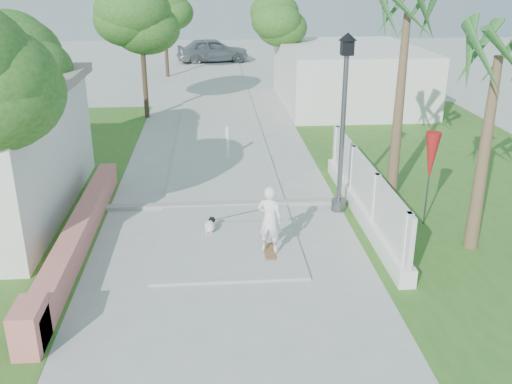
{
  "coord_description": "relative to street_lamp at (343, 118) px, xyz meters",
  "views": [
    {
      "loc": [
        -0.27,
        -7.82,
        5.75
      ],
      "look_at": [
        0.67,
        4.13,
        1.1
      ],
      "focal_mm": 40.0,
      "sensor_mm": 36.0,
      "label": 1
    }
  ],
  "objects": [
    {
      "name": "lattice_fence",
      "position": [
        0.5,
        -0.5,
        -1.88
      ],
      "size": [
        0.35,
        7.0,
        1.5
      ],
      "color": "white",
      "rests_on": "ground"
    },
    {
      "name": "building_right",
      "position": [
        3.1,
        12.5,
        -1.13
      ],
      "size": [
        6.0,
        8.0,
        2.6
      ],
      "primitive_type": "cube",
      "color": "silver",
      "rests_on": "ground"
    },
    {
      "name": "path_strip",
      "position": [
        -2.9,
        14.5,
        -2.4
      ],
      "size": [
        3.2,
        36.0,
        0.06
      ],
      "primitive_type": "cube",
      "color": "#B7B7B2",
      "rests_on": "ground"
    },
    {
      "name": "grass_right",
      "position": [
        4.1,
        2.5,
        -2.42
      ],
      "size": [
        8.0,
        20.0,
        0.01
      ],
      "primitive_type": "cube",
      "color": "#326A21",
      "rests_on": "ground"
    },
    {
      "name": "patio_umbrella",
      "position": [
        1.9,
        -1.0,
        -0.74
      ],
      "size": [
        0.36,
        0.36,
        2.3
      ],
      "color": "#59595E",
      "rests_on": "ground"
    },
    {
      "name": "skateboarder",
      "position": [
        -2.61,
        -1.77,
        -1.73
      ],
      "size": [
        1.6,
        1.74,
        1.58
      ],
      "rotation": [
        0.0,
        0.0,
        2.82
      ],
      "color": "#8E5D39",
      "rests_on": "ground"
    },
    {
      "name": "tree_path_right",
      "position": [
        0.32,
        14.48,
        1.07
      ],
      "size": [
        3.0,
        3.0,
        4.79
      ],
      "color": "#4C3826",
      "rests_on": "ground"
    },
    {
      "name": "ground",
      "position": [
        -2.9,
        -5.5,
        -2.43
      ],
      "size": [
        90.0,
        90.0,
        0.0
      ],
      "primitive_type": "plane",
      "color": "#B7B7B2",
      "rests_on": "ground"
    },
    {
      "name": "dog",
      "position": [
        -3.29,
        -1.14,
        -2.23
      ],
      "size": [
        0.34,
        0.52,
        0.37
      ],
      "rotation": [
        0.0,
        0.0,
        -0.28
      ],
      "color": "white",
      "rests_on": "ground"
    },
    {
      "name": "bollard",
      "position": [
        -2.7,
        4.5,
        -1.84
      ],
      "size": [
        0.14,
        0.14,
        1.09
      ],
      "color": "white",
      "rests_on": "ground"
    },
    {
      "name": "palm_near",
      "position": [
        2.5,
        -2.3,
        1.53
      ],
      "size": [
        1.8,
        1.8,
        4.7
      ],
      "color": "brown",
      "rests_on": "ground"
    },
    {
      "name": "tree_left_mid",
      "position": [
        -8.38,
        2.98,
        1.07
      ],
      "size": [
        3.2,
        3.2,
        4.85
      ],
      "color": "#4C3826",
      "rests_on": "ground"
    },
    {
      "name": "pink_wall",
      "position": [
        -6.2,
        -1.95,
        -2.11
      ],
      "size": [
        0.45,
        8.2,
        0.8
      ],
      "color": "#D7746E",
      "rests_on": "ground"
    },
    {
      "name": "street_lamp",
      "position": [
        0.0,
        0.0,
        0.0
      ],
      "size": [
        0.44,
        0.44,
        4.44
      ],
      "color": "#59595E",
      "rests_on": "ground"
    },
    {
      "name": "parked_car",
      "position": [
        -3.02,
        25.81,
        -1.62
      ],
      "size": [
        5.0,
        2.71,
        1.61
      ],
      "primitive_type": "imported",
      "rotation": [
        0.0,
        0.0,
        1.75
      ],
      "color": "#AFB3B7",
      "rests_on": "ground"
    },
    {
      "name": "tree_path_left",
      "position": [
        -5.88,
        10.48,
        1.39
      ],
      "size": [
        3.4,
        3.4,
        5.23
      ],
      "color": "#4C3826",
      "rests_on": "ground"
    },
    {
      "name": "palm_far",
      "position": [
        1.7,
        1.0,
        2.06
      ],
      "size": [
        1.8,
        1.8,
        5.3
      ],
      "color": "brown",
      "rests_on": "ground"
    },
    {
      "name": "curb",
      "position": [
        -2.9,
        0.5,
        -2.38
      ],
      "size": [
        6.5,
        0.25,
        0.1
      ],
      "primitive_type": "cube",
      "color": "#999993",
      "rests_on": "ground"
    },
    {
      "name": "tree_path_far",
      "position": [
        -5.68,
        20.48,
        1.39
      ],
      "size": [
        3.2,
        3.2,
        5.17
      ],
      "color": "#4C3826",
      "rests_on": "ground"
    }
  ]
}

